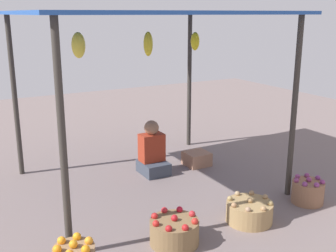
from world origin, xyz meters
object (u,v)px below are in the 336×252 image
(basket_potatoes, at_px, (249,211))
(basket_purple_onions, at_px, (308,191))
(wooden_crate_near_vendor, at_px, (197,159))
(vendor_person, at_px, (152,153))
(basket_red_apples, at_px, (174,231))

(basket_potatoes, height_order, basket_purple_onions, basket_purple_onions)
(basket_purple_onions, relative_size, wooden_crate_near_vendor, 1.09)
(basket_purple_onions, distance_m, wooden_crate_near_vendor, 1.82)
(vendor_person, distance_m, basket_purple_onions, 2.17)
(vendor_person, xyz_separation_m, basket_potatoes, (0.27, -1.83, -0.18))
(basket_red_apples, bearing_deg, wooden_crate_near_vendor, 51.32)
(wooden_crate_near_vendor, bearing_deg, basket_potatoes, -104.66)
(vendor_person, distance_m, basket_potatoes, 1.86)
(basket_purple_onions, xyz_separation_m, wooden_crate_near_vendor, (-0.47, 1.76, -0.04))
(basket_potatoes, bearing_deg, basket_purple_onions, 1.75)
(vendor_person, height_order, basket_potatoes, vendor_person)
(basket_potatoes, height_order, wooden_crate_near_vendor, basket_potatoes)
(vendor_person, distance_m, basket_red_apples, 1.96)
(basket_red_apples, bearing_deg, vendor_person, 69.28)
(wooden_crate_near_vendor, bearing_deg, vendor_person, 176.42)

